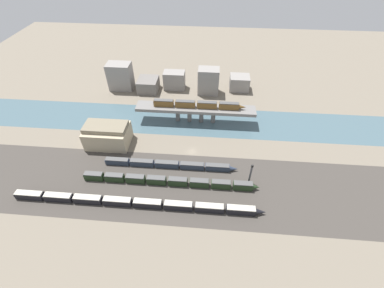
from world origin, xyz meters
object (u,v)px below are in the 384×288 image
object	(u,v)px
train_yard_mid	(169,181)
warehouse_building	(108,135)
train_yard_near	(136,203)
signal_tower	(251,174)
train_yard_far	(170,165)
train_on_bridge	(198,105)

from	to	relation	value
train_yard_mid	warehouse_building	xyz separation A→B (m)	(-37.75, 26.11, 4.09)
train_yard_near	signal_tower	distance (m)	54.03
train_yard_far	train_yard_near	bearing A→B (deg)	-115.42
train_yard_near	train_yard_mid	xyz separation A→B (m)	(12.79, 13.14, 0.21)
train_on_bridge	train_yard_far	xyz separation A→B (m)	(-11.72, -39.17, -10.70)
train_yard_far	train_yard_mid	bearing A→B (deg)	-82.81
train_on_bridge	signal_tower	bearing A→B (deg)	-58.57
train_yard_near	train_yard_mid	size ratio (longest dim) A/B	1.34
signal_tower	train_yard_far	bearing A→B (deg)	171.06
train_on_bridge	signal_tower	size ratio (longest dim) A/B	4.78
train_yard_far	train_on_bridge	bearing A→B (deg)	73.34
warehouse_building	signal_tower	size ratio (longest dim) A/B	2.04
train_yard_near	train_yard_far	xyz separation A→B (m)	(11.42, 24.03, -0.11)
train_yard_near	warehouse_building	world-z (taller)	warehouse_building
train_yard_mid	warehouse_building	distance (m)	46.09
train_yard_far	warehouse_building	bearing A→B (deg)	157.29
train_yard_mid	train_yard_far	world-z (taller)	train_yard_mid
train_on_bridge	train_yard_near	distance (m)	68.12
train_yard_near	warehouse_building	bearing A→B (deg)	122.46
train_yard_mid	signal_tower	xyz separation A→B (m)	(38.07, 4.68, 3.56)
train_on_bridge	signal_tower	world-z (taller)	train_on_bridge
train_yard_far	warehouse_building	world-z (taller)	warehouse_building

